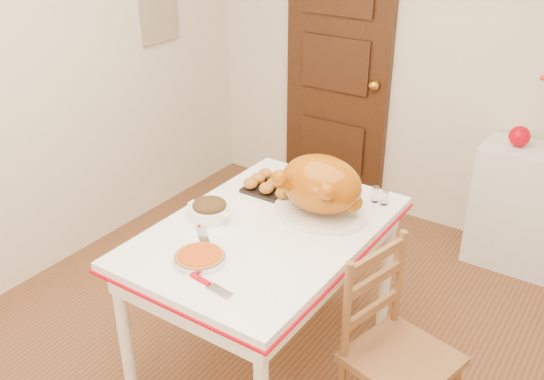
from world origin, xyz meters
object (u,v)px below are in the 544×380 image
Objects in this scene: sideboard at (540,213)px; kitchen_table at (267,297)px; chair_oak at (402,355)px; turkey_platter at (321,187)px; pumpkin_pie at (200,257)px.

sideboard is 1.95m from kitchen_table.
chair_oak is 0.86m from turkey_platter.
sideboard is 0.87× the size of chair_oak.
sideboard is 2.38m from pumpkin_pie.
turkey_platter reaches higher than kitchen_table.
turkey_platter is at bearing 58.99° from kitchen_table.
sideboard is 1.70× the size of turkey_platter.
chair_oak is at bearing -96.08° from sideboard.
kitchen_table is 1.46× the size of chair_oak.
kitchen_table is (-0.96, -1.70, -0.00)m from sideboard.
pumpkin_pie is (-0.23, -0.65, -0.13)m from turkey_platter.
pumpkin_pie is at bearing -115.74° from turkey_platter.
chair_oak is (0.77, -0.08, 0.06)m from kitchen_table.
pumpkin_pie is (-1.03, -2.10, 0.43)m from sideboard.
kitchen_table is 0.60m from pumpkin_pie.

